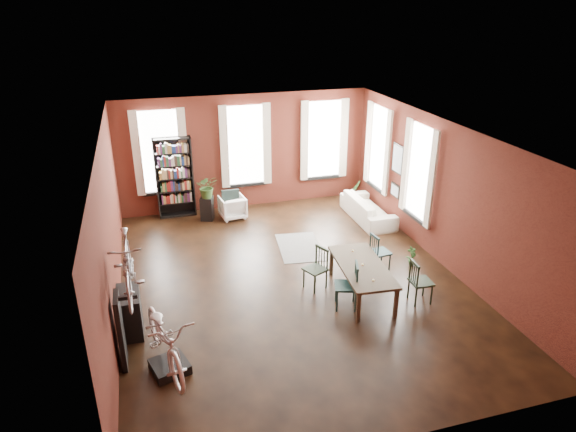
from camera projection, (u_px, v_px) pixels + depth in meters
name	position (u px, v px, depth m)	size (l,w,h in m)	color
room	(294.00, 176.00, 10.73)	(9.00, 9.04, 3.22)	black
dining_table	(361.00, 280.00, 10.36)	(0.88, 1.94, 0.66)	#483B2B
dining_chair_a	(346.00, 286.00, 9.88)	(0.43, 0.43, 0.94)	#1A3B38
dining_chair_b	(315.00, 269.00, 10.54)	(0.41, 0.41, 0.89)	#1E2F1C
dining_chair_c	(421.00, 282.00, 10.08)	(0.41, 0.41, 0.89)	#1E2E1B
dining_chair_d	(380.00, 252.00, 11.28)	(0.39, 0.39, 0.85)	#1B383C
bookshelf	(175.00, 178.00, 13.81)	(1.00, 0.32, 2.20)	black
white_armchair	(232.00, 206.00, 13.96)	(0.66, 0.61, 0.68)	white
cream_sofa	(368.00, 205.00, 13.86)	(2.08, 0.61, 0.81)	beige
striped_rug	(300.00, 247.00, 12.42)	(0.99, 1.58, 0.01)	black
bike_trainer	(170.00, 367.00, 8.31)	(0.56, 0.56, 0.16)	black
bike_wall_rack	(121.00, 331.00, 8.25)	(0.16, 0.60, 1.30)	black
console_table	(130.00, 312.00, 9.18)	(0.40, 0.80, 0.80)	black
plant_stand	(207.00, 208.00, 13.86)	(0.32, 0.32, 0.64)	black
plant_by_sofa	(354.00, 199.00, 14.97)	(0.40, 0.72, 0.32)	#254F1F
plant_small	(411.00, 262.00, 11.58)	(0.24, 0.45, 0.16)	#2C6026
bicycle_floor	(162.00, 313.00, 7.86)	(0.69, 1.04, 1.97)	beige
bicycle_hung	(125.00, 247.00, 7.73)	(0.47, 1.00, 1.66)	#A5A8AD
plant_on_stand	(207.00, 189.00, 13.63)	(0.56, 0.62, 0.49)	#2F5020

